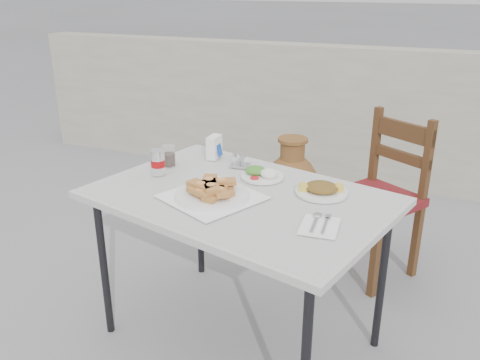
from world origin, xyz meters
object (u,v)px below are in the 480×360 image
at_px(soda_can, 158,162).
at_px(condiment_caddy, 240,162).
at_px(napkin_holder, 214,147).
at_px(salad_chopped_plate, 321,189).
at_px(salad_rice_plate, 262,174).
at_px(cola_glass, 169,157).
at_px(cafe_table, 240,205).
at_px(pide_plate, 212,190).
at_px(terracotta_urn, 291,189).
at_px(chair, 380,195).

height_order(soda_can, condiment_caddy, soda_can).
bearing_deg(napkin_holder, salad_chopped_plate, -22.07).
relative_size(salad_rice_plate, salad_chopped_plate, 0.89).
height_order(salad_rice_plate, cola_glass, cola_glass).
height_order(cola_glass, condiment_caddy, cola_glass).
xyz_separation_m(soda_can, condiment_caddy, (0.34, 0.26, -0.04)).
relative_size(salad_rice_plate, condiment_caddy, 2.08).
relative_size(cafe_table, soda_can, 11.95).
bearing_deg(pide_plate, condiment_caddy, 94.34).
bearing_deg(salad_rice_plate, napkin_holder, 152.15).
bearing_deg(salad_rice_plate, soda_can, -163.07).
bearing_deg(cafe_table, cola_glass, 156.04).
xyz_separation_m(salad_chopped_plate, cola_glass, (-0.84, 0.07, 0.03)).
relative_size(salad_chopped_plate, napkin_holder, 1.93).
relative_size(napkin_holder, terracotta_urn, 0.18).
xyz_separation_m(salad_chopped_plate, soda_can, (-0.83, -0.07, 0.04)).
bearing_deg(cola_glass, salad_rice_plate, 1.44).
distance_m(soda_can, chair, 1.38).
bearing_deg(terracotta_urn, soda_can, -107.12).
bearing_deg(salad_chopped_plate, chair, 76.22).
distance_m(pide_plate, soda_can, 0.41).
bearing_deg(salad_rice_plate, cafe_table, -95.89).
bearing_deg(salad_chopped_plate, pide_plate, -152.86).
relative_size(soda_can, terracotta_urn, 0.18).
relative_size(napkin_holder, chair, 0.12).
xyz_separation_m(cafe_table, condiment_caddy, (-0.14, 0.34, 0.08)).
bearing_deg(salad_rice_plate, chair, 53.68).
height_order(pide_plate, salad_chopped_plate, pide_plate).
bearing_deg(condiment_caddy, chair, 41.46).
relative_size(salad_chopped_plate, condiment_caddy, 2.34).
height_order(pide_plate, soda_can, soda_can).
xyz_separation_m(cola_glass, chair, (1.04, 0.72, -0.34)).
height_order(condiment_caddy, chair, chair).
relative_size(salad_chopped_plate, cola_glass, 2.27).
distance_m(pide_plate, chair, 1.25).
distance_m(pide_plate, condiment_caddy, 0.43).
bearing_deg(salad_chopped_plate, napkin_holder, 158.06).
xyz_separation_m(napkin_holder, chair, (0.86, 0.52, -0.36)).
bearing_deg(cola_glass, salad_chopped_plate, -5.03).
height_order(salad_rice_plate, condiment_caddy, condiment_caddy).
height_order(cafe_table, napkin_holder, napkin_holder).
xyz_separation_m(salad_rice_plate, salad_chopped_plate, (0.32, -0.09, 0.00)).
distance_m(salad_chopped_plate, chair, 0.87).
xyz_separation_m(cafe_table, salad_chopped_plate, (0.35, 0.15, 0.08)).
xyz_separation_m(cafe_table, soda_can, (-0.48, 0.08, 0.12)).
height_order(soda_can, napkin_holder, soda_can).
bearing_deg(pide_plate, salad_rice_plate, 68.21).
distance_m(pide_plate, salad_rice_plate, 0.34).
xyz_separation_m(salad_rice_plate, terracotta_urn, (-0.14, 1.04, -0.50)).
bearing_deg(condiment_caddy, napkin_holder, 157.68).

